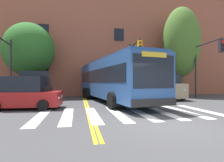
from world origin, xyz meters
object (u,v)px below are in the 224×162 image
at_px(car_black_near_lane, 37,89).
at_px(car_tan_far_lane, 164,87).
at_px(traffic_light_far_corner, 4,57).
at_px(traffic_light_near_corner, 205,58).
at_px(car_grey_behind_bus, 97,88).
at_px(traffic_light_overhead, 134,59).
at_px(street_tree_curbside_small, 29,50).
at_px(city_bus, 112,79).
at_px(street_tree_curbside_large, 181,42).
at_px(car_red_cross_street, 25,94).

relative_size(car_black_near_lane, car_tan_far_lane, 0.97).
xyz_separation_m(car_tan_far_lane, traffic_light_far_corner, (-12.99, -1.54, 2.24)).
distance_m(car_tan_far_lane, traffic_light_near_corner, 4.42).
bearing_deg(traffic_light_far_corner, car_grey_behind_bus, 50.41).
relative_size(car_grey_behind_bus, traffic_light_overhead, 0.84).
relative_size(traffic_light_far_corner, street_tree_curbside_small, 0.69).
relative_size(city_bus, traffic_light_overhead, 2.27).
height_order(car_tan_far_lane, street_tree_curbside_large, street_tree_curbside_large).
bearing_deg(street_tree_curbside_large, traffic_light_overhead, -162.22).
bearing_deg(car_red_cross_street, street_tree_curbside_small, 103.26).
relative_size(car_black_near_lane, traffic_light_overhead, 0.97).
xyz_separation_m(car_grey_behind_bus, traffic_light_far_corner, (-7.53, -9.10, 2.50)).
relative_size(car_red_cross_street, traffic_light_near_corner, 0.74).
distance_m(car_black_near_lane, street_tree_curbside_small, 6.41).
bearing_deg(car_red_cross_street, car_grey_behind_bus, 65.44).
relative_size(car_tan_far_lane, car_red_cross_street, 1.29).
distance_m(city_bus, car_black_near_lane, 5.49).
bearing_deg(car_red_cross_street, traffic_light_far_corner, 129.11).
distance_m(city_bus, car_red_cross_street, 6.25).
height_order(car_red_cross_street, street_tree_curbside_large, street_tree_curbside_large).
xyz_separation_m(car_black_near_lane, car_red_cross_street, (-0.16, -2.14, -0.21)).
relative_size(car_black_near_lane, traffic_light_near_corner, 0.93).
height_order(traffic_light_overhead, street_tree_curbside_small, street_tree_curbside_small).
bearing_deg(street_tree_curbside_small, traffic_light_near_corner, -14.87).
bearing_deg(street_tree_curbside_small, car_red_cross_street, -76.74).
height_order(city_bus, car_black_near_lane, city_bus).
bearing_deg(car_red_cross_street, car_black_near_lane, 85.63).
distance_m(traffic_light_near_corner, traffic_light_far_corner, 16.34).
xyz_separation_m(car_tan_far_lane, traffic_light_near_corner, (3.35, -1.28, 2.59)).
distance_m(car_black_near_lane, car_grey_behind_bus, 10.93).
distance_m(car_black_near_lane, car_red_cross_street, 2.16).
bearing_deg(car_tan_far_lane, street_tree_curbside_large, 29.95).
height_order(car_grey_behind_bus, traffic_light_overhead, traffic_light_overhead).
bearing_deg(city_bus, street_tree_curbside_large, 21.48).
height_order(city_bus, street_tree_curbside_large, street_tree_curbside_large).
xyz_separation_m(car_red_cross_street, street_tree_curbside_small, (-1.68, 7.13, 3.79)).
relative_size(car_tan_far_lane, traffic_light_overhead, 1.00).
height_order(traffic_light_far_corner, street_tree_curbside_large, street_tree_curbside_large).
xyz_separation_m(car_grey_behind_bus, street_tree_curbside_large, (8.32, -5.91, 4.92)).
relative_size(car_red_cross_street, traffic_light_far_corner, 0.83).
bearing_deg(traffic_light_far_corner, traffic_light_overhead, 7.45).
distance_m(car_red_cross_street, street_tree_curbside_small, 8.24).
bearing_deg(traffic_light_near_corner, car_grey_behind_bus, 134.92).
relative_size(traffic_light_far_corner, street_tree_curbside_large, 0.52).
height_order(city_bus, traffic_light_near_corner, traffic_light_near_corner).
distance_m(car_black_near_lane, street_tree_curbside_large, 14.78).
bearing_deg(car_red_cross_street, city_bus, 25.37).
bearing_deg(traffic_light_overhead, car_tan_far_lane, 4.50).
distance_m(traffic_light_far_corner, traffic_light_overhead, 10.06).
height_order(car_black_near_lane, street_tree_curbside_large, street_tree_curbside_large).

